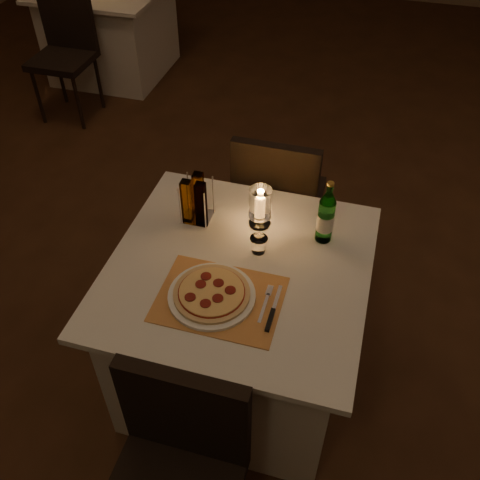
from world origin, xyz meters
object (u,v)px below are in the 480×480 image
(plate, at_px, (212,296))
(neighbor_table_left, at_px, (111,30))
(hurricane_candle, at_px, (260,204))
(water_bottle, at_px, (326,217))
(pizza, at_px, (212,293))
(chair_far, at_px, (277,194))
(main_table, at_px, (239,324))
(tumbler, at_px, (259,245))
(chair_near, at_px, (177,464))

(plate, bearing_deg, neighbor_table_left, 122.73)
(plate, distance_m, hurricane_candle, 0.45)
(plate, relative_size, neighbor_table_left, 0.32)
(plate, xyz_separation_m, water_bottle, (0.34, 0.42, 0.10))
(pizza, height_order, hurricane_candle, hurricane_candle)
(plate, bearing_deg, hurricane_candle, 81.31)
(pizza, xyz_separation_m, neighbor_table_left, (-1.89, 2.93, -0.39))
(hurricane_candle, bearing_deg, water_bottle, -3.64)
(chair_far, height_order, plate, chair_far)
(neighbor_table_left, bearing_deg, plate, -57.27)
(plate, distance_m, neighbor_table_left, 3.51)
(chair_far, distance_m, neighbor_table_left, 2.82)
(main_table, distance_m, tumbler, 0.42)
(plate, bearing_deg, chair_near, -84.65)
(chair_near, bearing_deg, main_table, 90.00)
(plate, bearing_deg, chair_far, 86.80)
(chair_near, distance_m, chair_far, 1.43)
(main_table, bearing_deg, chair_far, 90.00)
(main_table, distance_m, hurricane_candle, 0.54)
(chair_far, relative_size, plate, 2.81)
(chair_far, distance_m, water_bottle, 0.63)
(tumbler, bearing_deg, plate, -110.31)
(pizza, bearing_deg, chair_near, -84.63)
(tumbler, bearing_deg, chair_far, 94.98)
(tumbler, bearing_deg, chair_near, -93.76)
(chair_far, height_order, water_bottle, water_bottle)
(chair_near, xyz_separation_m, hurricane_candle, (0.02, 0.97, 0.30))
(chair_far, relative_size, hurricane_candle, 4.98)
(chair_near, xyz_separation_m, water_bottle, (0.29, 0.96, 0.31))
(tumbler, bearing_deg, pizza, -110.35)
(pizza, height_order, neighbor_table_left, pizza)
(main_table, xyz_separation_m, pizza, (-0.05, -0.18, 0.39))
(hurricane_candle, bearing_deg, plate, -98.69)
(tumbler, height_order, water_bottle, water_bottle)
(tumbler, distance_m, hurricane_candle, 0.18)
(tumbler, bearing_deg, main_table, -118.24)
(plate, relative_size, pizza, 1.14)
(main_table, xyz_separation_m, tumbler, (0.05, 0.10, 0.40))
(chair_far, height_order, tumbler, chair_far)
(chair_near, distance_m, tumbler, 0.85)
(chair_near, xyz_separation_m, plate, (-0.05, 0.53, 0.20))
(water_bottle, bearing_deg, plate, -128.63)
(water_bottle, distance_m, neighbor_table_left, 3.39)
(chair_near, distance_m, water_bottle, 1.04)
(chair_near, height_order, water_bottle, water_bottle)
(main_table, height_order, tumbler, tumbler)
(chair_far, height_order, pizza, chair_far)
(chair_far, bearing_deg, neighbor_table_left, 133.50)
(plate, relative_size, water_bottle, 1.13)
(pizza, distance_m, neighbor_table_left, 3.51)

